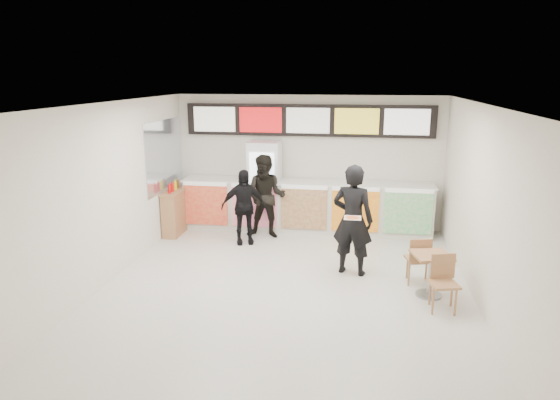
% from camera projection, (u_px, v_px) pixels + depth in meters
% --- Properties ---
extents(floor, '(7.00, 7.00, 0.00)m').
position_uv_depth(floor, '(286.00, 286.00, 8.33)').
color(floor, beige).
rests_on(floor, ground).
extents(ceiling, '(7.00, 7.00, 0.00)m').
position_uv_depth(ceiling, '(286.00, 104.00, 7.59)').
color(ceiling, white).
rests_on(ceiling, wall_back).
extents(wall_back, '(6.00, 0.00, 6.00)m').
position_uv_depth(wall_back, '(308.00, 162.00, 11.31)').
color(wall_back, silver).
rests_on(wall_back, floor).
extents(wall_left, '(0.00, 7.00, 7.00)m').
position_uv_depth(wall_left, '(110.00, 193.00, 8.41)').
color(wall_left, silver).
rests_on(wall_left, floor).
extents(wall_right, '(0.00, 7.00, 7.00)m').
position_uv_depth(wall_right, '(483.00, 207.00, 7.51)').
color(wall_right, silver).
rests_on(wall_right, floor).
extents(service_counter, '(5.56, 0.77, 1.14)m').
position_uv_depth(service_counter, '(306.00, 206.00, 11.15)').
color(service_counter, silver).
rests_on(service_counter, floor).
extents(menu_board, '(5.50, 0.14, 0.70)m').
position_uv_depth(menu_board, '(308.00, 120.00, 11.00)').
color(menu_board, black).
rests_on(menu_board, wall_back).
extents(drinks_fridge, '(0.70, 0.67, 2.00)m').
position_uv_depth(drinks_fridge, '(265.00, 186.00, 11.20)').
color(drinks_fridge, white).
rests_on(drinks_fridge, floor).
extents(mirror_panel, '(0.01, 2.00, 1.50)m').
position_uv_depth(mirror_panel, '(165.00, 155.00, 10.69)').
color(mirror_panel, '#B2B7BF').
rests_on(mirror_panel, wall_left).
extents(customer_main, '(0.81, 0.63, 1.96)m').
position_uv_depth(customer_main, '(353.00, 220.00, 8.65)').
color(customer_main, black).
rests_on(customer_main, floor).
extents(customer_left, '(0.90, 0.72, 1.80)m').
position_uv_depth(customer_left, '(266.00, 197.00, 10.65)').
color(customer_left, black).
rests_on(customer_left, floor).
extents(customer_mid, '(0.99, 0.66, 1.57)m').
position_uv_depth(customer_mid, '(243.00, 207.00, 10.28)').
color(customer_mid, black).
rests_on(customer_mid, floor).
extents(pizza_slice, '(0.36, 0.36, 0.02)m').
position_uv_depth(pizza_slice, '(353.00, 217.00, 8.18)').
color(pizza_slice, beige).
rests_on(pizza_slice, customer_main).
extents(cafe_table, '(0.73, 1.48, 0.83)m').
position_uv_depth(cafe_table, '(431.00, 267.00, 7.86)').
color(cafe_table, '#B07C50').
rests_on(cafe_table, floor).
extents(condiment_ledge, '(0.35, 0.87, 1.16)m').
position_uv_depth(condiment_ledge, '(175.00, 212.00, 10.95)').
color(condiment_ledge, '#B07C50').
rests_on(condiment_ledge, floor).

